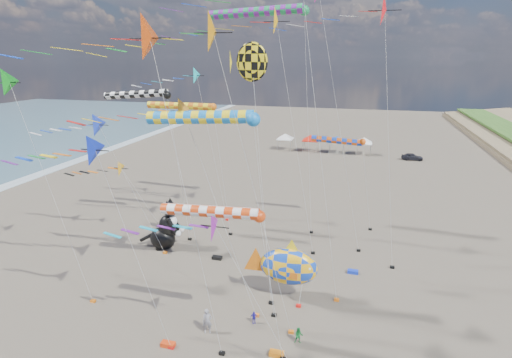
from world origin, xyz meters
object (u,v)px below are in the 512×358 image
at_px(fish_inflatable, 288,266).
at_px(child_green, 299,336).
at_px(cat_inflatable, 164,224).
at_px(child_blue, 254,317).
at_px(parked_car, 412,157).
at_px(person_adult, 207,321).

bearing_deg(fish_inflatable, child_green, -70.93).
xyz_separation_m(cat_inflatable, child_blue, (11.28, -8.89, -2.05)).
distance_m(fish_inflatable, parked_car, 49.77).
height_order(cat_inflatable, fish_inflatable, cat_inflatable).
bearing_deg(parked_car, child_blue, 162.28).
distance_m(person_adult, child_green, 6.09).
bearing_deg(child_green, child_blue, 150.09).
xyz_separation_m(fish_inflatable, child_blue, (-1.65, -3.65, -2.21)).
bearing_deg(parked_car, cat_inflatable, 146.85).
xyz_separation_m(fish_inflatable, child_green, (1.67, -4.84, -2.12)).
distance_m(child_green, parked_car, 54.00).
xyz_separation_m(cat_inflatable, person_adult, (8.55, -10.65, -1.63)).
relative_size(fish_inflatable, child_blue, 6.27).
distance_m(child_blue, parked_car, 53.69).
relative_size(child_green, child_blue, 1.21).
bearing_deg(person_adult, cat_inflatable, 106.83).
distance_m(fish_inflatable, child_blue, 4.57).
xyz_separation_m(person_adult, parked_car, (18.05, 53.22, -0.26)).
relative_size(person_adult, parked_car, 0.48).
height_order(fish_inflatable, child_green, fish_inflatable).
relative_size(cat_inflatable, person_adult, 2.84).
distance_m(person_adult, child_blue, 3.28).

